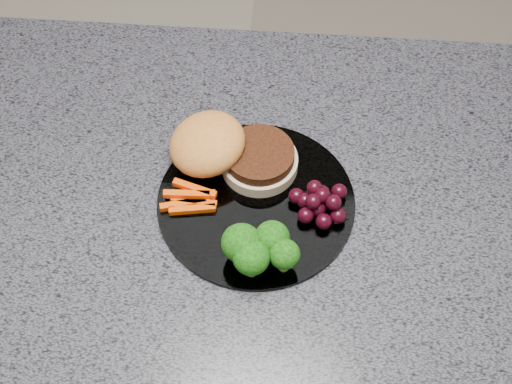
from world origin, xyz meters
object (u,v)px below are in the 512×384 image
plate (256,202)px  burger (226,151)px  island_cabinet (195,325)px  grape_bunch (320,203)px

plate → burger: bearing=127.0°
island_cabinet → grape_bunch: grape_bunch is taller
grape_bunch → burger: bearing=152.6°
grape_bunch → plate: bearing=175.3°
island_cabinet → plate: 0.49m
plate → burger: burger is taller
island_cabinet → grape_bunch: bearing=-9.2°
island_cabinet → burger: 0.51m
burger → grape_bunch: bearing=-37.4°
plate → grape_bunch: grape_bunch is taller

